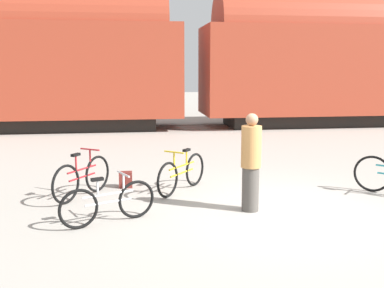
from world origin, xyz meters
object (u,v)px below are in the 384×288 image
at_px(bicycle_maroon, 82,178).
at_px(person_in_tan, 251,163).
at_px(bicycle_silver, 108,203).
at_px(bicycle_yellow, 182,173).
at_px(backpack, 126,180).
at_px(freight_train, 192,56).

xyz_separation_m(bicycle_maroon, person_in_tan, (3.06, -1.25, 0.48)).
xyz_separation_m(bicycle_silver, bicycle_maroon, (-0.58, 1.60, 0.05)).
xyz_separation_m(bicycle_yellow, person_in_tan, (1.07, -1.43, 0.50)).
xyz_separation_m(bicycle_yellow, bicycle_silver, (-1.41, -1.77, -0.03)).
distance_m(bicycle_yellow, person_in_tan, 1.85).
relative_size(bicycle_silver, backpack, 4.51).
relative_size(freight_train, backpack, 84.21).
xyz_separation_m(bicycle_maroon, backpack, (0.83, 0.65, -0.23)).
bearing_deg(bicycle_silver, freight_train, 75.83).
distance_m(bicycle_yellow, bicycle_maroon, 2.00).
relative_size(freight_train, bicycle_silver, 18.68).
distance_m(bicycle_maroon, backpack, 1.08).
relative_size(person_in_tan, backpack, 5.15).
relative_size(freight_train, person_in_tan, 16.34).
height_order(bicycle_yellow, person_in_tan, person_in_tan).
height_order(bicycle_yellow, bicycle_maroon, bicycle_maroon).
distance_m(bicycle_yellow, bicycle_silver, 2.27).
bearing_deg(bicycle_yellow, backpack, 157.89).
xyz_separation_m(freight_train, person_in_tan, (-0.51, -11.50, -2.15)).
height_order(freight_train, bicycle_maroon, freight_train).
relative_size(bicycle_yellow, backpack, 4.19).
bearing_deg(bicycle_yellow, freight_train, 81.10).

